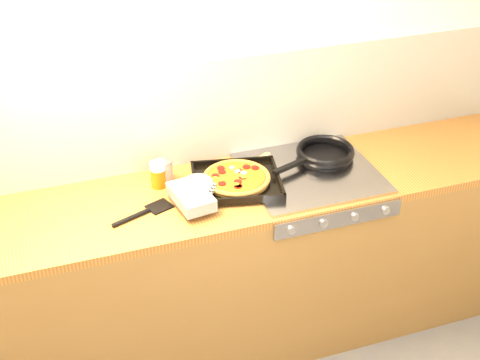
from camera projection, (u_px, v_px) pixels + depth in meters
name	position (u px, v px, depth m)	size (l,w,h in m)	color
room_shell	(198.00, 113.00, 3.07)	(3.20, 3.20, 3.20)	white
counter_run	(219.00, 270.00, 3.21)	(3.20, 0.62, 0.90)	brown
stovetop	(310.00, 173.00, 3.09)	(0.60, 0.56, 0.02)	#9E9EA3
pizza_on_tray	(224.00, 183.00, 2.95)	(0.55, 0.43, 0.07)	black
frying_pan	(324.00, 153.00, 3.18)	(0.49, 0.35, 0.05)	black
tomato_can	(164.00, 172.00, 3.00)	(0.10, 0.10, 0.11)	#98160C
juice_glass	(158.00, 174.00, 2.97)	(0.09, 0.09, 0.12)	#DB5B0C
wooden_spoon	(252.00, 161.00, 3.17)	(0.29, 0.14, 0.02)	tan
black_spatula	(143.00, 213.00, 2.81)	(0.28, 0.15, 0.02)	black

